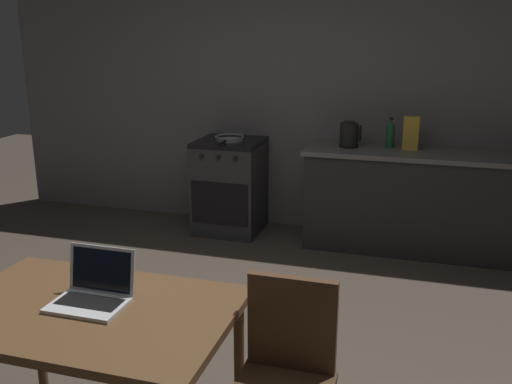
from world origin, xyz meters
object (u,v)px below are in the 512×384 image
Objects in this scene: chair at (286,372)px; bottle_b at (390,133)px; laptop at (92,293)px; electric_kettle at (349,135)px; stove_oven at (230,186)px; dining_table at (90,323)px; frying_pan at (229,138)px; cereal_box at (411,133)px.

chair is 3.06m from bottle_b.
electric_kettle is at bearing 77.57° from laptop.
dining_table is (0.41, -3.02, 0.22)m from stove_oven.
bottle_b is at bearing 4.26° from frying_pan.
stove_oven reaches higher than dining_table.
bottle_b is at bearing 71.34° from dining_table.
cereal_box is at bearing 2.20° from electric_kettle.
bottle_b reaches higher than chair.
chair is 0.89m from laptop.
electric_kettle is (0.70, 3.03, 0.33)m from dining_table.
frying_pan reaches higher than chair.
cereal_box reaches higher than laptop.
frying_pan is 1.45m from bottle_b.
stove_oven is 2.77× the size of laptop.
bottle_b is at bearing 71.94° from laptop.
frying_pan reaches higher than dining_table.
chair is 3.44× the size of bottle_b.
dining_table is at bearing -82.47° from frying_pan.
electric_kettle is (1.11, 0.00, 0.55)m from stove_oven.
stove_oven is at bearing 110.32° from frying_pan.
stove_oven is 1.73m from cereal_box.
electric_kettle is 0.52m from cereal_box.
frying_pan is at bearing -69.68° from stove_oven.
electric_kettle is at bearing 76.92° from dining_table.
bottle_b is (0.35, 0.08, 0.01)m from electric_kettle.
stove_oven is at bearing 133.06° from chair.
electric_kettle reaches higher than stove_oven.
laptop is 3.25m from cereal_box.
bottle_b is (0.20, 3.02, 0.49)m from chair.
dining_table is 4.31× the size of cereal_box.
cereal_box is (1.63, 0.02, 0.59)m from stove_oven.
stove_oven is 3.02m from laptop.
electric_kettle is (-0.15, 2.94, 0.47)m from chair.
laptop reaches higher than chair.
stove_oven is 1.56m from bottle_b.
frying_pan is (-0.39, 2.95, 0.13)m from laptop.
stove_oven is at bearing -176.75° from bottle_b.
stove_oven is 2.00× the size of frying_pan.
bottle_b is (1.45, 0.08, 0.57)m from stove_oven.
chair is at bearing 3.77° from laptop.
bottle_b reaches higher than dining_table.
chair is at bearing -66.83° from stove_oven.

